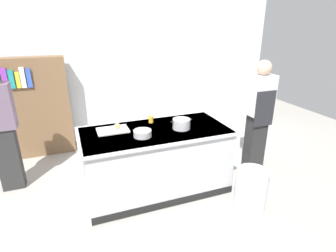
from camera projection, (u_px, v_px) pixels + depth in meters
ground_plane at (157, 188)px, 3.86m from camera, size 10.00×10.00×0.00m
back_wall at (120, 63)px, 5.15m from camera, size 6.40×0.12×3.00m
counter_island at (156, 159)px, 3.69m from camera, size 1.98×0.98×0.90m
cutting_board at (113, 130)px, 3.50m from camera, size 0.40×0.28×0.02m
onion at (117, 126)px, 3.51m from camera, size 0.08×0.08×0.08m
stock_pot at (181, 124)px, 3.56m from camera, size 0.30×0.23×0.13m
mixing_bowl at (143, 133)px, 3.32m from camera, size 0.22×0.22×0.08m
juice_cup at (151, 119)px, 3.78m from camera, size 0.07×0.07×0.10m
trash_bin at (251, 190)px, 3.35m from camera, size 0.39×0.39×0.55m
person_chef at (259, 113)px, 4.14m from camera, size 0.38×0.25×1.72m
person_guest at (2, 128)px, 3.58m from camera, size 0.38×0.24×1.72m
bookshelf at (36, 108)px, 4.60m from camera, size 1.10×0.31×1.70m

